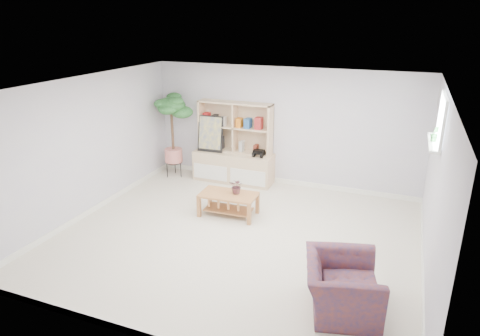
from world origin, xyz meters
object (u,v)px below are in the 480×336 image
at_px(floor_tree, 173,136).
at_px(coffee_table, 229,204).
at_px(armchair, 342,283).
at_px(storage_unit, 233,143).

bearing_deg(floor_tree, coffee_table, -36.18).
height_order(floor_tree, armchair, floor_tree).
bearing_deg(armchair, coffee_table, 36.06).
height_order(storage_unit, floor_tree, floor_tree).
distance_m(storage_unit, floor_tree, 1.34).
distance_m(storage_unit, coffee_table, 1.77).
bearing_deg(coffee_table, storage_unit, 107.27).
bearing_deg(armchair, storage_unit, 25.04).
distance_m(coffee_table, armchair, 2.93).
height_order(storage_unit, coffee_table, storage_unit).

